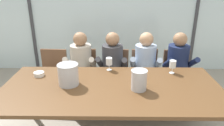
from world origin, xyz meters
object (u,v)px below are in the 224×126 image
(chair_left_of_center, at_px, (83,72))
(wine_glass_by_left_taster, at_px, (173,65))
(person_navy_polo, at_px, (179,67))
(dining_table, at_px, (112,91))
(chair_right_of_center, at_px, (145,73))
(chair_center, at_px, (115,72))
(chair_near_window_right, at_px, (177,73))
(wine_glass_near_bucket, at_px, (109,62))
(person_charcoal_jacket, at_px, (112,66))
(chair_near_curtain, at_px, (53,73))
(ice_bucket_primary, at_px, (139,80))
(person_beige_jumper, at_px, (81,66))
(ice_bucket_secondary, at_px, (68,74))
(tasting_bowl, at_px, (39,74))
(person_pale_blue_shirt, at_px, (145,66))

(chair_left_of_center, distance_m, wine_glass_by_left_taster, 1.46)
(person_navy_polo, bearing_deg, dining_table, -143.99)
(chair_right_of_center, xyz_separation_m, person_navy_polo, (0.49, -0.15, 0.17))
(chair_center, bearing_deg, chair_near_window_right, 5.19)
(chair_right_of_center, xyz_separation_m, wine_glass_near_bucket, (-0.57, -0.53, 0.39))
(dining_table, height_order, chair_right_of_center, chair_right_of_center)
(chair_near_window_right, height_order, person_charcoal_jacket, person_charcoal_jacket)
(chair_near_curtain, height_order, person_navy_polo, person_navy_polo)
(chair_near_window_right, xyz_separation_m, wine_glass_by_left_taster, (-0.26, -0.60, 0.39))
(person_charcoal_jacket, bearing_deg, ice_bucket_primary, -66.97)
(dining_table, distance_m, person_beige_jumper, 0.98)
(person_beige_jumper, relative_size, wine_glass_near_bucket, 6.84)
(ice_bucket_primary, xyz_separation_m, ice_bucket_secondary, (-0.80, 0.11, 0.01))
(chair_center, distance_m, person_charcoal_jacket, 0.23)
(chair_left_of_center, relative_size, chair_center, 1.00)
(chair_near_curtain, xyz_separation_m, ice_bucket_secondary, (0.47, -0.94, 0.40))
(person_beige_jumper, height_order, ice_bucket_secondary, person_beige_jumper)
(chair_center, xyz_separation_m, wine_glass_by_left_taster, (0.74, -0.62, 0.39))
(person_beige_jumper, bearing_deg, dining_table, -59.66)
(person_charcoal_jacket, xyz_separation_m, wine_glass_near_bucket, (-0.04, -0.37, 0.22))
(ice_bucket_secondary, height_order, tasting_bowl, ice_bucket_secondary)
(person_pale_blue_shirt, distance_m, wine_glass_by_left_taster, 0.58)
(chair_left_of_center, bearing_deg, ice_bucket_secondary, -90.49)
(chair_left_of_center, bearing_deg, tasting_bowl, -121.00)
(chair_near_window_right, height_order, person_navy_polo, person_navy_polo)
(chair_near_window_right, distance_m, wine_glass_near_bucket, 1.26)
(chair_near_curtain, relative_size, person_pale_blue_shirt, 0.73)
(person_beige_jumper, distance_m, wine_glass_near_bucket, 0.62)
(ice_bucket_secondary, xyz_separation_m, wine_glass_by_left_taster, (1.28, 0.34, -0.01))
(chair_right_of_center, height_order, chair_near_window_right, same)
(dining_table, distance_m, tasting_bowl, 0.97)
(chair_near_curtain, height_order, person_pale_blue_shirt, person_pale_blue_shirt)
(ice_bucket_secondary, bearing_deg, chair_near_curtain, 116.44)
(chair_right_of_center, height_order, wine_glass_near_bucket, wine_glass_near_bucket)
(ice_bucket_primary, height_order, wine_glass_by_left_taster, ice_bucket_primary)
(chair_right_of_center, height_order, person_navy_polo, person_navy_polo)
(person_navy_polo, bearing_deg, chair_center, 167.28)
(chair_center, bearing_deg, person_beige_jumper, -157.51)
(wine_glass_by_left_taster, bearing_deg, person_pale_blue_shirt, 121.10)
(ice_bucket_secondary, bearing_deg, person_charcoal_jacket, 58.40)
(chair_near_window_right, xyz_separation_m, person_navy_polo, (-0.02, -0.13, 0.17))
(person_charcoal_jacket, relative_size, ice_bucket_primary, 5.13)
(person_beige_jumper, bearing_deg, chair_right_of_center, 9.04)
(chair_center, relative_size, person_navy_polo, 0.73)
(chair_right_of_center, distance_m, wine_glass_near_bucket, 0.87)
(chair_right_of_center, distance_m, ice_bucket_primary, 1.16)
(dining_table, relative_size, chair_near_curtain, 2.88)
(chair_left_of_center, relative_size, person_navy_polo, 0.73)
(dining_table, bearing_deg, chair_right_of_center, 62.15)
(chair_right_of_center, xyz_separation_m, person_beige_jumper, (-1.02, -0.15, 0.17))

